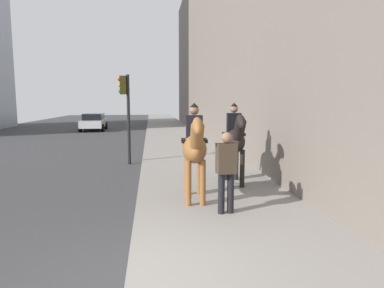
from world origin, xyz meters
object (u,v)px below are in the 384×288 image
pedestrian_greeting (226,167)px  traffic_light_near_curb (126,104)px  mounted_horse_near (195,147)px  mounted_horse_far (234,139)px  car_near_lane (94,121)px

pedestrian_greeting → traffic_light_near_curb: (6.56, 2.47, 1.24)m
mounted_horse_near → traffic_light_near_curb: bearing=-157.4°
traffic_light_near_curb → mounted_horse_far: bearing=-141.6°
traffic_light_near_curb → pedestrian_greeting: bearing=-159.3°
pedestrian_greeting → traffic_light_near_curb: size_ratio=0.49×
mounted_horse_near → mounted_horse_far: size_ratio=1.00×
car_near_lane → traffic_light_near_curb: traffic_light_near_curb is taller
car_near_lane → traffic_light_near_curb: 16.89m
mounted_horse_far → pedestrian_greeting: 2.59m
mounted_horse_near → pedestrian_greeting: (-0.97, -0.53, -0.30)m
mounted_horse_far → car_near_lane: 21.69m
pedestrian_greeting → mounted_horse_near: bearing=24.2°
car_near_lane → traffic_light_near_curb: size_ratio=1.27×
pedestrian_greeting → car_near_lane: pedestrian_greeting is taller
pedestrian_greeting → car_near_lane: bearing=11.0°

